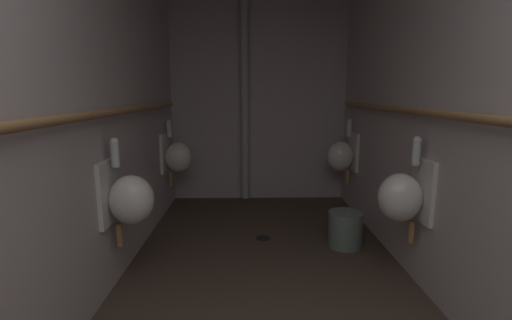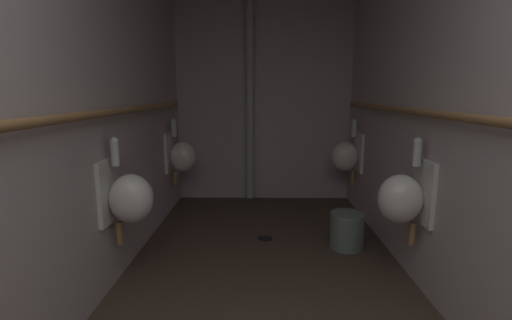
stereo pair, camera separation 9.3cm
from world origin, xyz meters
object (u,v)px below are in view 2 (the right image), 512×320
object	(u,v)px
urinal_left_far	(181,156)
urinal_right_mid	(403,197)
waste_bin	(347,230)
standpipe_back_wall	(250,94)
urinal_left_mid	(128,197)
urinal_right_far	(347,156)
floor_drain	(265,238)

from	to	relation	value
urinal_left_far	urinal_right_mid	world-z (taller)	same
waste_bin	urinal_right_mid	bearing A→B (deg)	-72.28
urinal_right_mid	waste_bin	xyz separation A→B (m)	(-0.21, 0.66, -0.50)
urinal_right_mid	standpipe_back_wall	distance (m)	2.49
standpipe_back_wall	urinal_left_far	bearing A→B (deg)	-147.84
urinal_left_mid	standpipe_back_wall	distance (m)	2.37
waste_bin	urinal_left_far	bearing A→B (deg)	149.69
urinal_left_mid	urinal_right_far	bearing A→B (deg)	41.98
floor_drain	urinal_right_mid	bearing A→B (deg)	-42.18
standpipe_back_wall	waste_bin	xyz separation A→B (m)	(0.90, -1.46, -1.18)
standpipe_back_wall	waste_bin	distance (m)	2.08
urinal_right_mid	waste_bin	distance (m)	0.85
standpipe_back_wall	floor_drain	world-z (taller)	standpipe_back_wall
standpipe_back_wall	floor_drain	bearing A→B (deg)	-81.89
urinal_right_far	floor_drain	bearing A→B (deg)	-138.48
urinal_left_far	waste_bin	size ratio (longest dim) A/B	2.40
urinal_right_far	urinal_right_mid	bearing A→B (deg)	-90.00
urinal_left_mid	urinal_right_mid	xyz separation A→B (m)	(1.88, 0.02, 0.00)
urinal_left_far	floor_drain	xyz separation A→B (m)	(0.95, -0.79, -0.65)
urinal_right_far	floor_drain	distance (m)	1.41
urinal_right_mid	floor_drain	world-z (taller)	urinal_right_mid
urinal_right_far	waste_bin	world-z (taller)	urinal_right_far
urinal_left_mid	waste_bin	distance (m)	1.87
urinal_left_mid	waste_bin	xyz separation A→B (m)	(1.67, 0.68, -0.50)
urinal_left_mid	urinal_right_far	distance (m)	2.53
urinal_left_mid	urinal_left_far	distance (m)	1.66
floor_drain	urinal_right_far	bearing A→B (deg)	41.52
urinal_left_far	urinal_right_mid	bearing A→B (deg)	-40.97
standpipe_back_wall	urinal_right_mid	bearing A→B (deg)	-62.25
urinal_left_far	waste_bin	xyz separation A→B (m)	(1.67, -0.98, -0.50)
urinal_left_mid	urinal_left_far	xyz separation A→B (m)	(0.00, 1.66, 0.00)
standpipe_back_wall	urinal_right_far	bearing A→B (deg)	-21.80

